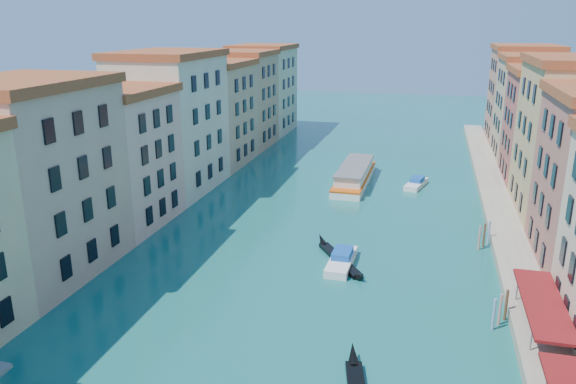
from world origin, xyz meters
name	(u,v)px	position (x,y,z in m)	size (l,w,h in m)	color
left_bank_palazzos	(151,135)	(-26.00, 64.68, 9.71)	(12.80, 128.40, 21.00)	beige
quay	(503,225)	(22.00, 65.00, 0.50)	(4.00, 140.00, 1.00)	gray
vaporetto_far	(355,175)	(0.83, 81.31, 1.33)	(4.75, 19.97, 2.96)	white
gondola_far	(339,258)	(3.50, 49.91, 0.35)	(7.50, 10.66, 1.73)	black
motorboat_mid	(342,260)	(3.96, 48.96, 0.60)	(2.50, 7.54, 1.55)	white
motorboat_far	(416,183)	(10.65, 81.52, 0.54)	(3.68, 7.07, 1.40)	white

